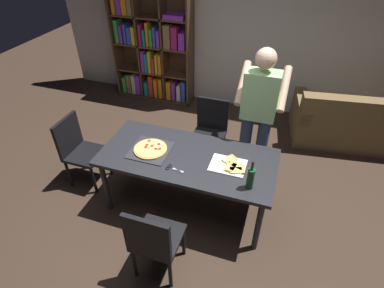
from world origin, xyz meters
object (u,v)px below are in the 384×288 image
at_px(bookshelf, 152,49).
at_px(chair_left_end, 78,147).
at_px(kitchen_scissors, 172,168).
at_px(person_serving_pizza, 258,113).
at_px(chair_far_side, 210,128).
at_px(pepperoni_pizza_on_tray, 150,149).
at_px(chair_near_camera, 154,240).
at_px(wine_bottle, 250,178).
at_px(dining_table, 188,161).
at_px(couch, 353,124).

bearing_deg(bookshelf, chair_left_end, -88.73).
relative_size(bookshelf, kitchen_scissors, 9.88).
height_order(bookshelf, person_serving_pizza, bookshelf).
relative_size(chair_far_side, kitchen_scissors, 4.56).
height_order(chair_far_side, pepperoni_pizza_on_tray, chair_far_side).
xyz_separation_m(chair_near_camera, wine_bottle, (0.70, 0.66, 0.36)).
xyz_separation_m(chair_left_end, person_serving_pizza, (2.02, 0.69, 0.49)).
distance_m(dining_table, bookshelf, 2.80).
xyz_separation_m(chair_left_end, bookshelf, (-0.05, 2.37, 0.40)).
bearing_deg(wine_bottle, pepperoni_pizza_on_tray, 169.11).
distance_m(person_serving_pizza, wine_bottle, 0.96).
xyz_separation_m(chair_near_camera, pepperoni_pizza_on_tray, (-0.41, 0.88, 0.25)).
bearing_deg(couch, chair_left_end, -149.14).
distance_m(dining_table, wine_bottle, 0.77).
bearing_deg(person_serving_pizza, wine_bottle, -84.38).
distance_m(bookshelf, pepperoni_pizza_on_tray, 2.64).
bearing_deg(bookshelf, couch, -6.53).
relative_size(chair_near_camera, chair_left_end, 1.00).
distance_m(dining_table, chair_left_end, 1.43).
distance_m(person_serving_pizza, kitchen_scissors, 1.18).
bearing_deg(chair_left_end, kitchen_scissors, -10.13).
relative_size(chair_far_side, couch, 0.50).
distance_m(chair_near_camera, wine_bottle, 1.03).
xyz_separation_m(chair_left_end, pepperoni_pizza_on_tray, (1.01, -0.04, 0.25)).
height_order(bookshelf, wine_bottle, bookshelf).
xyz_separation_m(dining_table, chair_far_side, (0.00, 0.92, -0.17)).
distance_m(chair_far_side, couch, 2.20).
bearing_deg(kitchen_scissors, wine_bottle, -0.92).
height_order(chair_near_camera, wine_bottle, wine_bottle).
height_order(chair_near_camera, pepperoni_pizza_on_tray, chair_near_camera).
bearing_deg(kitchen_scissors, dining_table, 71.20).
relative_size(dining_table, couch, 1.03).
height_order(chair_left_end, pepperoni_pizza_on_tray, chair_left_end).
bearing_deg(kitchen_scissors, chair_near_camera, -83.15).
distance_m(chair_far_side, person_serving_pizza, 0.81).
height_order(dining_table, couch, couch).
bearing_deg(couch, wine_bottle, -118.40).
relative_size(chair_left_end, pepperoni_pizza_on_tray, 2.15).
xyz_separation_m(person_serving_pizza, wine_bottle, (0.09, -0.95, -0.13)).
distance_m(chair_near_camera, pepperoni_pizza_on_tray, 1.00).
xyz_separation_m(chair_left_end, wine_bottle, (2.12, -0.25, 0.36)).
xyz_separation_m(dining_table, chair_left_end, (-1.42, 0.00, -0.17)).
bearing_deg(couch, kitchen_scissors, -131.80).
xyz_separation_m(chair_near_camera, chair_left_end, (-1.42, 0.92, 0.00)).
height_order(chair_near_camera, kitchen_scissors, chair_near_camera).
height_order(dining_table, bookshelf, bookshelf).
distance_m(chair_far_side, kitchen_scissors, 1.18).
height_order(wine_bottle, kitchen_scissors, wine_bottle).
xyz_separation_m(bookshelf, kitchen_scissors, (1.39, -2.61, -0.15)).
distance_m(dining_table, pepperoni_pizza_on_tray, 0.42).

